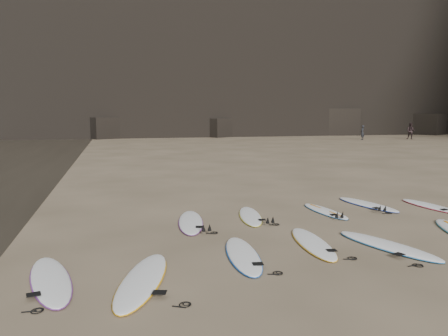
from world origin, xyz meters
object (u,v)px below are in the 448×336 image
object	(u,v)px
surfboard_2	(313,243)
surfboard_7	(325,211)
surfboard_6	(250,216)
surfboard_9	(431,206)
surfboard_0	(142,279)
person_a	(362,133)
surfboard_11	(50,279)
person_b	(411,131)
surfboard_3	(387,245)
surfboard_8	(367,204)
surfboard_1	(243,254)
surfboard_5	(191,222)

from	to	relation	value
surfboard_2	surfboard_7	world-z (taller)	surfboard_2
surfboard_6	surfboard_9	xyz separation A→B (m)	(5.98, -0.13, -0.00)
surfboard_0	person_a	size ratio (longest dim) A/B	1.71
surfboard_11	person_b	bearing A→B (deg)	33.49
surfboard_3	surfboard_6	distance (m)	4.05
surfboard_8	person_a	bearing A→B (deg)	47.27
surfboard_2	surfboard_6	world-z (taller)	surfboard_2
surfboard_7	surfboard_9	bearing A→B (deg)	-7.73
surfboard_9	surfboard_11	world-z (taller)	surfboard_11
surfboard_2	surfboard_8	size ratio (longest dim) A/B	0.99
surfboard_6	surfboard_11	xyz separation A→B (m)	(-4.91, -3.76, 0.00)
surfboard_7	surfboard_3	bearing A→B (deg)	-99.24
person_a	person_b	xyz separation A→B (m)	(5.98, -0.39, 0.13)
surfboard_0	surfboard_6	world-z (taller)	surfboard_0
surfboard_0	surfboard_1	xyz separation A→B (m)	(2.13, 0.88, -0.00)
surfboard_1	person_b	xyz separation A→B (m)	(30.47, 34.81, 0.90)
surfboard_8	surfboard_9	bearing A→B (deg)	-33.15
surfboard_3	person_b	xyz separation A→B (m)	(27.16, 34.99, 0.89)
surfboard_5	surfboard_7	size ratio (longest dim) A/B	1.16
surfboard_6	surfboard_1	bearing A→B (deg)	-99.07
surfboard_11	person_b	world-z (taller)	person_b
surfboard_7	person_a	distance (m)	38.12
surfboard_6	surfboard_11	distance (m)	6.19
surfboard_9	surfboard_5	bearing A→B (deg)	176.06
surfboard_3	surfboard_11	distance (m)	7.03
surfboard_5	surfboard_8	xyz separation A→B (m)	(5.96, 0.87, -0.00)
surfboard_5	surfboard_11	xyz separation A→B (m)	(-3.13, -3.49, 0.00)
surfboard_0	surfboard_7	xyz separation A→B (m)	(5.72, 4.22, -0.01)
surfboard_9	person_a	xyz separation A→B (m)	(17.32, 32.05, 0.77)
surfboard_0	person_b	size ratio (longest dim) A/B	1.48
surfboard_11	surfboard_7	bearing A→B (deg)	15.17
surfboard_6	surfboard_7	distance (m)	2.39
surfboard_6	person_a	distance (m)	39.53
surfboard_1	surfboard_9	world-z (taller)	surfboard_1
surfboard_6	person_b	world-z (taller)	person_b
surfboard_2	person_b	bearing A→B (deg)	57.45
surfboard_9	person_b	xyz separation A→B (m)	(23.29, 31.66, 0.90)
surfboard_1	surfboard_6	distance (m)	3.50
surfboard_1	surfboard_8	size ratio (longest dim) A/B	0.99
surfboard_1	surfboard_8	world-z (taller)	same
surfboard_11	surfboard_6	bearing A→B (deg)	25.00
surfboard_9	surfboard_2	bearing A→B (deg)	-158.04
surfboard_9	surfboard_7	bearing A→B (deg)	172.01
surfboard_1	surfboard_2	world-z (taller)	same
surfboard_2	surfboard_5	size ratio (longest dim) A/B	0.97
surfboard_0	surfboard_7	world-z (taller)	surfboard_0
surfboard_7	surfboard_6	bearing A→B (deg)	176.67
surfboard_0	surfboard_11	world-z (taller)	surfboard_0
surfboard_1	surfboard_5	size ratio (longest dim) A/B	0.97
person_b	surfboard_8	bearing A→B (deg)	-81.68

